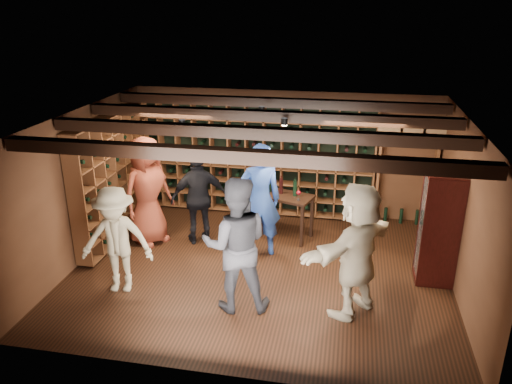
% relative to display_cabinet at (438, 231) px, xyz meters
% --- Properties ---
extents(ground, '(6.00, 6.00, 0.00)m').
position_rel_display_cabinet_xyz_m(ground, '(-2.71, -0.20, -0.86)').
color(ground, black).
rests_on(ground, ground).
extents(room_shell, '(6.00, 6.00, 6.00)m').
position_rel_display_cabinet_xyz_m(room_shell, '(-2.71, -0.15, 1.56)').
color(room_shell, '#4F2E1B').
rests_on(room_shell, ground).
extents(wine_rack_back, '(4.65, 0.30, 2.20)m').
position_rel_display_cabinet_xyz_m(wine_rack_back, '(-3.24, 2.13, 0.29)').
color(wine_rack_back, brown).
rests_on(wine_rack_back, ground).
extents(wine_rack_left, '(0.30, 2.65, 2.20)m').
position_rel_display_cabinet_xyz_m(wine_rack_left, '(-5.54, 0.62, 0.29)').
color(wine_rack_left, brown).
rests_on(wine_rack_left, ground).
extents(crate_shelf, '(1.20, 0.32, 2.07)m').
position_rel_display_cabinet_xyz_m(crate_shelf, '(-0.31, 2.12, 0.71)').
color(crate_shelf, brown).
rests_on(crate_shelf, ground).
extents(display_cabinet, '(0.55, 0.50, 1.75)m').
position_rel_display_cabinet_xyz_m(display_cabinet, '(0.00, 0.00, 0.00)').
color(display_cabinet, black).
rests_on(display_cabinet, ground).
extents(man_blue_shirt, '(0.84, 0.69, 1.98)m').
position_rel_display_cabinet_xyz_m(man_blue_shirt, '(-2.83, 0.37, 0.13)').
color(man_blue_shirt, navy).
rests_on(man_blue_shirt, ground).
extents(man_grey_suit, '(1.09, 0.92, 1.96)m').
position_rel_display_cabinet_xyz_m(man_grey_suit, '(-2.85, -1.28, 0.13)').
color(man_grey_suit, '#222227').
rests_on(man_grey_suit, ground).
extents(guest_red_floral, '(1.02, 1.14, 1.96)m').
position_rel_display_cabinet_xyz_m(guest_red_floral, '(-4.85, 0.45, 0.13)').
color(guest_red_floral, maroon).
rests_on(guest_red_floral, ground).
extents(guest_woman_black, '(1.08, 0.83, 1.71)m').
position_rel_display_cabinet_xyz_m(guest_woman_black, '(-3.96, 0.60, -0.00)').
color(guest_woman_black, black).
rests_on(guest_woman_black, ground).
extents(guest_khaki, '(1.14, 0.76, 1.65)m').
position_rel_display_cabinet_xyz_m(guest_khaki, '(-4.68, -1.17, -0.03)').
color(guest_khaki, gray).
rests_on(guest_khaki, ground).
extents(guest_beige, '(1.53, 1.77, 1.92)m').
position_rel_display_cabinet_xyz_m(guest_beige, '(-1.22, -1.08, 0.11)').
color(guest_beige, tan).
rests_on(guest_beige, ground).
extents(tasting_table, '(1.21, 0.85, 1.11)m').
position_rel_display_cabinet_xyz_m(tasting_table, '(-2.55, 1.11, -0.12)').
color(tasting_table, black).
rests_on(tasting_table, ground).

